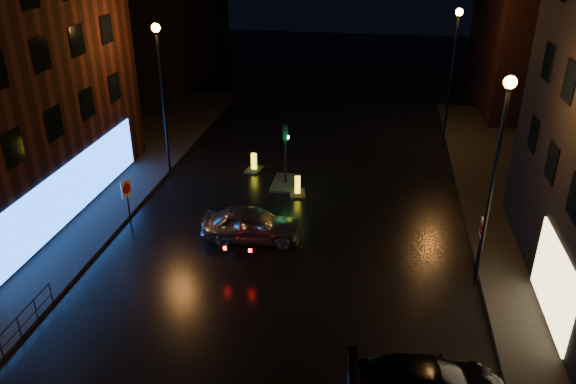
% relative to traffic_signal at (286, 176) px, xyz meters
% --- Properties ---
extents(ground, '(120.00, 120.00, 0.00)m').
position_rel_traffic_signal_xyz_m(ground, '(1.20, -14.00, -0.50)').
color(ground, black).
rests_on(ground, ground).
extents(pavement_left, '(12.00, 44.00, 0.15)m').
position_rel_traffic_signal_xyz_m(pavement_left, '(-12.80, -6.00, -0.43)').
color(pavement_left, black).
rests_on(pavement_left, ground).
extents(building_far_right, '(8.00, 14.00, 12.00)m').
position_rel_traffic_signal_xyz_m(building_far_right, '(16.20, 18.00, 5.50)').
color(building_far_right, black).
rests_on(building_far_right, ground).
extents(street_lamp_lfar, '(0.44, 0.44, 8.37)m').
position_rel_traffic_signal_xyz_m(street_lamp_lfar, '(-6.60, -0.00, 5.06)').
color(street_lamp_lfar, black).
rests_on(street_lamp_lfar, ground).
extents(street_lamp_rnear, '(0.44, 0.44, 8.37)m').
position_rel_traffic_signal_xyz_m(street_lamp_rnear, '(9.00, -8.00, 5.06)').
color(street_lamp_rnear, black).
rests_on(street_lamp_rnear, ground).
extents(street_lamp_rfar, '(0.44, 0.44, 8.37)m').
position_rel_traffic_signal_xyz_m(street_lamp_rfar, '(9.00, 8.00, 5.06)').
color(street_lamp_rfar, black).
rests_on(street_lamp_rfar, ground).
extents(traffic_signal, '(1.40, 2.40, 3.45)m').
position_rel_traffic_signal_xyz_m(traffic_signal, '(0.00, 0.00, 0.00)').
color(traffic_signal, black).
rests_on(traffic_signal, ground).
extents(guard_railing, '(0.05, 6.04, 1.00)m').
position_rel_traffic_signal_xyz_m(guard_railing, '(-6.80, -15.00, 0.24)').
color(guard_railing, black).
rests_on(guard_railing, ground).
extents(silver_hatchback, '(4.59, 2.09, 1.53)m').
position_rel_traffic_signal_xyz_m(silver_hatchback, '(-0.48, -6.04, 0.26)').
color(silver_hatchback, '#95979B').
rests_on(silver_hatchback, ground).
extents(dark_sedan, '(5.05, 2.57, 1.40)m').
position_rel_traffic_signal_xyz_m(dark_sedan, '(6.78, -14.49, 0.20)').
color(dark_sedan, black).
rests_on(dark_sedan, ground).
extents(bollard_near, '(1.01, 1.32, 1.04)m').
position_rel_traffic_signal_xyz_m(bollard_near, '(0.83, -1.18, -0.28)').
color(bollard_near, black).
rests_on(bollard_near, ground).
extents(bollard_far, '(1.04, 1.34, 1.05)m').
position_rel_traffic_signal_xyz_m(bollard_far, '(-2.10, 1.52, -0.27)').
color(bollard_far, black).
rests_on(bollard_far, ground).
extents(road_sign_left, '(0.25, 0.59, 2.49)m').
position_rel_traffic_signal_xyz_m(road_sign_left, '(-6.29, -6.04, 1.37)').
color(road_sign_left, black).
rests_on(road_sign_left, ground).
extents(road_sign_right, '(0.09, 0.60, 2.46)m').
position_rel_traffic_signal_xyz_m(road_sign_right, '(9.10, -7.16, 1.34)').
color(road_sign_right, black).
rests_on(road_sign_right, ground).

